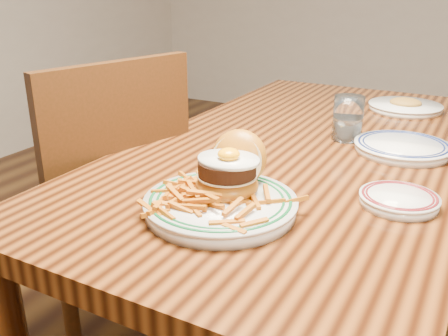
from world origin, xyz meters
The scene contains 7 objects.
table centered at (0.00, 0.00, 0.66)m, with size 0.85×1.60×0.75m.
chair_left centered at (-0.55, -0.25, 0.53)m, with size 0.56×0.56×0.98m.
main_plate centered at (-0.01, -0.47, 0.79)m, with size 0.30×0.32×0.15m.
side_plate centered at (0.30, -0.29, 0.76)m, with size 0.16×0.16×0.02m.
rear_plate centered at (0.24, 0.05, 0.77)m, with size 0.25×0.25×0.03m.
water_glass centered at (0.08, 0.09, 0.80)m, with size 0.08×0.08×0.13m.
far_plate centered at (0.17, 0.51, 0.76)m, with size 0.24×0.24×0.04m.
Camera 1 is at (0.42, -1.26, 1.19)m, focal length 40.00 mm.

